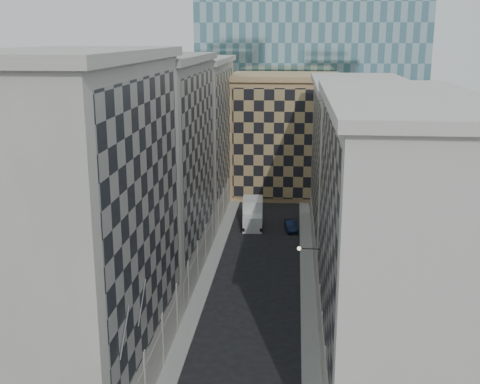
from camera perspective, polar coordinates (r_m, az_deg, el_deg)
The scene contains 13 objects.
sidewalk_west at distance 62.33m, azimuth -3.35°, elevation -8.51°, with size 1.50×100.00×0.15m, color #969791.
sidewalk_east at distance 61.72m, azimuth 6.45°, elevation -8.83°, with size 1.50×100.00×0.15m, color #969791.
bldg_left_a at distance 42.29m, azimuth -15.04°, elevation -3.38°, with size 10.80×22.80×23.70m.
bldg_left_b at distance 62.79m, azimuth -8.19°, elevation 2.32°, with size 10.80×22.80×22.70m.
bldg_left_c at distance 84.05m, azimuth -4.74°, elevation 5.17°, with size 10.80×22.80×21.70m.
bldg_right_a at distance 44.60m, azimuth 14.42°, elevation -4.43°, with size 10.80×26.80×20.70m.
bldg_right_b at distance 70.58m, azimuth 11.10°, elevation 2.33°, with size 10.80×28.80×19.70m.
tan_block at distance 95.76m, azimuth 4.27°, elevation 5.50°, with size 16.80×14.80×18.80m.
church_tower at distance 108.74m, azimuth 3.51°, elevation 15.86°, with size 7.20×7.20×51.50m.
flagpoles_left at distance 37.80m, azimuth -10.04°, elevation -11.54°, with size 0.10×6.33×2.33m.
bracket_lamp at distance 53.87m, azimuth 5.81°, elevation -5.36°, with size 1.98×0.36×0.36m.
box_truck at distance 79.79m, azimuth 1.21°, elevation -2.15°, with size 2.97×6.54×3.51m.
dark_car at distance 78.37m, azimuth 4.85°, elevation -3.19°, with size 1.38×3.94×1.30m, color #0E1A36.
Camera 1 is at (3.60, -26.66, 24.51)m, focal length 45.00 mm.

